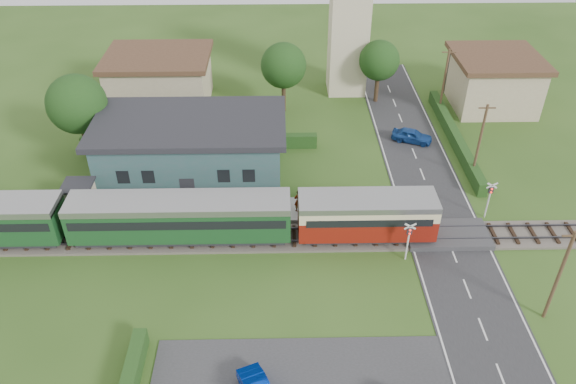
{
  "coord_description": "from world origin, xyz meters",
  "views": [
    {
      "loc": [
        -2.61,
        -30.29,
        27.2
      ],
      "look_at": [
        -1.93,
        4.0,
        2.9
      ],
      "focal_mm": 35.0,
      "sensor_mm": 36.0,
      "label": 1
    }
  ],
  "objects_px": {
    "house_east": "(493,80)",
    "car_on_road": "(412,136)",
    "crossing_signal_far": "(490,195)",
    "pedestrian_near": "(298,201)",
    "train": "(136,218)",
    "crossing_signal_near": "(409,236)",
    "station_building": "(192,148)",
    "house_west": "(160,79)",
    "pedestrian_far": "(123,206)",
    "equipment_hut": "(80,198)"
  },
  "relations": [
    {
      "from": "crossing_signal_near",
      "to": "equipment_hut",
      "type": "bearing_deg",
      "value": 167.06
    },
    {
      "from": "equipment_hut",
      "to": "house_west",
      "type": "bearing_deg",
      "value": 81.38
    },
    {
      "from": "equipment_hut",
      "to": "pedestrian_far",
      "type": "relative_size",
      "value": 1.4
    },
    {
      "from": "crossing_signal_far",
      "to": "pedestrian_near",
      "type": "height_order",
      "value": "crossing_signal_far"
    },
    {
      "from": "pedestrian_near",
      "to": "pedestrian_far",
      "type": "height_order",
      "value": "pedestrian_near"
    },
    {
      "from": "car_on_road",
      "to": "station_building",
      "type": "bearing_deg",
      "value": 126.4
    },
    {
      "from": "house_east",
      "to": "pedestrian_far",
      "type": "distance_m",
      "value": 39.77
    },
    {
      "from": "house_west",
      "to": "station_building",
      "type": "bearing_deg",
      "value": -70.35
    },
    {
      "from": "house_west",
      "to": "pedestrian_near",
      "type": "relative_size",
      "value": 5.55
    },
    {
      "from": "equipment_hut",
      "to": "house_east",
      "type": "distance_m",
      "value": 42.41
    },
    {
      "from": "train",
      "to": "crossing_signal_far",
      "type": "distance_m",
      "value": 26.7
    },
    {
      "from": "house_west",
      "to": "house_east",
      "type": "distance_m",
      "value": 35.01
    },
    {
      "from": "crossing_signal_near",
      "to": "car_on_road",
      "type": "distance_m",
      "value": 17.09
    },
    {
      "from": "crossing_signal_near",
      "to": "pedestrian_far",
      "type": "bearing_deg",
      "value": 166.86
    },
    {
      "from": "crossing_signal_near",
      "to": "pedestrian_near",
      "type": "bearing_deg",
      "value": 144.66
    },
    {
      "from": "train",
      "to": "house_west",
      "type": "distance_m",
      "value": 23.1
    },
    {
      "from": "crossing_signal_near",
      "to": "house_east",
      "type": "bearing_deg",
      "value": 60.87
    },
    {
      "from": "house_east",
      "to": "pedestrian_near",
      "type": "bearing_deg",
      "value": -137.86
    },
    {
      "from": "train",
      "to": "crossing_signal_far",
      "type": "relative_size",
      "value": 13.18
    },
    {
      "from": "house_east",
      "to": "pedestrian_far",
      "type": "height_order",
      "value": "house_east"
    },
    {
      "from": "pedestrian_near",
      "to": "pedestrian_far",
      "type": "relative_size",
      "value": 1.07
    },
    {
      "from": "crossing_signal_far",
      "to": "car_on_road",
      "type": "xyz_separation_m",
      "value": [
        -3.45,
        11.81,
        -1.45
      ]
    },
    {
      "from": "train",
      "to": "car_on_road",
      "type": "height_order",
      "value": "train"
    },
    {
      "from": "house_east",
      "to": "pedestrian_near",
      "type": "relative_size",
      "value": 4.53
    },
    {
      "from": "station_building",
      "to": "pedestrian_near",
      "type": "relative_size",
      "value": 8.23
    },
    {
      "from": "train",
      "to": "house_west",
      "type": "xyz_separation_m",
      "value": [
        -2.01,
        23.0,
        0.61
      ]
    },
    {
      "from": "house_east",
      "to": "crossing_signal_near",
      "type": "height_order",
      "value": "house_east"
    },
    {
      "from": "house_east",
      "to": "car_on_road",
      "type": "height_order",
      "value": "house_east"
    },
    {
      "from": "train",
      "to": "pedestrian_near",
      "type": "relative_size",
      "value": 22.22
    },
    {
      "from": "station_building",
      "to": "crossing_signal_near",
      "type": "relative_size",
      "value": 4.88
    },
    {
      "from": "equipment_hut",
      "to": "crossing_signal_far",
      "type": "relative_size",
      "value": 0.78
    },
    {
      "from": "equipment_hut",
      "to": "train",
      "type": "distance_m",
      "value": 5.96
    },
    {
      "from": "station_building",
      "to": "house_west",
      "type": "bearing_deg",
      "value": 109.65
    },
    {
      "from": "equipment_hut",
      "to": "train",
      "type": "bearing_deg",
      "value": -32.58
    },
    {
      "from": "train",
      "to": "crossing_signal_near",
      "type": "bearing_deg",
      "value": -7.08
    },
    {
      "from": "pedestrian_far",
      "to": "car_on_road",
      "type": "bearing_deg",
      "value": -70.21
    },
    {
      "from": "house_east",
      "to": "car_on_road",
      "type": "relative_size",
      "value": 2.32
    },
    {
      "from": "house_east",
      "to": "equipment_hut",
      "type": "bearing_deg",
      "value": -153.68
    },
    {
      "from": "house_west",
      "to": "crossing_signal_near",
      "type": "height_order",
      "value": "house_west"
    },
    {
      "from": "equipment_hut",
      "to": "crossing_signal_near",
      "type": "xyz_separation_m",
      "value": [
        24.4,
        -5.61,
        0.39
      ]
    },
    {
      "from": "equipment_hut",
      "to": "house_west",
      "type": "distance_m",
      "value": 20.05
    },
    {
      "from": "train",
      "to": "crossing_signal_near",
      "type": "relative_size",
      "value": 13.18
    },
    {
      "from": "equipment_hut",
      "to": "house_east",
      "type": "bearing_deg",
      "value": 26.32
    },
    {
      "from": "equipment_hut",
      "to": "pedestrian_near",
      "type": "relative_size",
      "value": 1.31
    },
    {
      "from": "house_east",
      "to": "crossing_signal_near",
      "type": "distance_m",
      "value": 27.95
    },
    {
      "from": "train",
      "to": "pedestrian_far",
      "type": "distance_m",
      "value": 3.11
    },
    {
      "from": "station_building",
      "to": "pedestrian_far",
      "type": "relative_size",
      "value": 8.78
    },
    {
      "from": "pedestrian_far",
      "to": "house_east",
      "type": "bearing_deg",
      "value": -66.1
    },
    {
      "from": "station_building",
      "to": "crossing_signal_near",
      "type": "distance_m",
      "value": 19.98
    },
    {
      "from": "crossing_signal_far",
      "to": "car_on_road",
      "type": "height_order",
      "value": "crossing_signal_far"
    }
  ]
}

